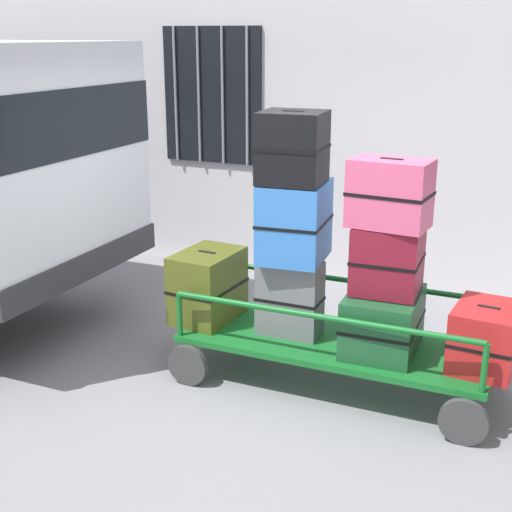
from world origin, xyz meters
The scene contains 12 objects.
ground_plane centered at (0.00, 0.00, 0.00)m, with size 40.00×40.00×0.00m, color gray.
building_wall centered at (0.00, 2.89, 2.50)m, with size 12.00×0.38×5.00m.
luggage_cart centered at (0.44, 0.38, 0.32)m, with size 2.45×1.01×0.38m.
cart_railing centered at (0.44, 0.38, 0.69)m, with size 2.35×0.87×0.37m.
suitcase_left_bottom centered at (-0.67, 0.38, 0.67)m, with size 0.49×0.66×0.58m.
suitcase_midleft_bottom centered at (0.07, 0.34, 0.68)m, with size 0.51×0.27×0.61m.
suitcase_midleft_middle centered at (0.07, 0.42, 1.30)m, with size 0.54×0.62×0.61m.
suitcase_midleft_top centered at (0.07, 0.36, 1.87)m, with size 0.51×0.48×0.53m.
suitcase_center_bottom centered at (0.81, 0.36, 0.61)m, with size 0.55×0.71×0.46m.
suitcase_center_middle centered at (0.81, 0.40, 1.09)m, with size 0.51×0.48×0.51m.
suitcase_center_top centered at (0.81, 0.35, 1.59)m, with size 0.59×0.41×0.49m.
suitcase_midright_bottom centered at (1.55, 0.36, 0.61)m, with size 0.49×0.60×0.47m.
Camera 1 is at (1.88, -4.47, 2.67)m, focal length 49.20 mm.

